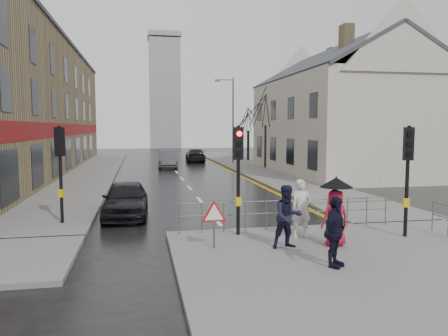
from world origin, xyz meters
name	(u,v)px	position (x,y,z in m)	size (l,w,h in m)	color
ground	(233,241)	(0.00, 0.00, 0.00)	(120.00, 120.00, 0.00)	black
near_pavement	(384,268)	(3.00, -3.50, 0.07)	(10.00, 9.00, 0.14)	#605E5B
left_pavement	(93,170)	(-6.50, 23.00, 0.07)	(4.00, 44.00, 0.14)	#605E5B
right_pavement	(245,165)	(6.50, 25.00, 0.07)	(4.00, 40.00, 0.14)	#605E5B
pavement_bridge_right	(375,212)	(6.50, 3.00, 0.07)	(4.00, 4.20, 0.14)	#605E5B
building_left_terrace	(12,107)	(-12.00, 22.00, 5.00)	(8.00, 42.00, 10.00)	#927D54
building_right_cream	(339,110)	(12.00, 18.00, 4.78)	(9.00, 16.40, 10.10)	beige
church_tower	(165,94)	(1.50, 62.00, 9.00)	(5.00, 5.00, 18.00)	gray
traffic_signal_near_left	(238,161)	(0.20, 0.20, 2.46)	(0.28, 0.27, 3.40)	black
traffic_signal_near_right	(408,161)	(5.20, -1.00, 2.46)	(0.34, 0.33, 3.40)	black
traffic_signal_far_left	(60,157)	(-5.50, 3.00, 2.46)	(0.34, 0.33, 3.40)	black
guard_railing_front	(287,207)	(1.95, 0.60, 0.86)	(7.14, 0.04, 1.00)	#595B5E
warning_sign	(214,216)	(-0.80, -1.21, 1.04)	(0.80, 0.07, 1.35)	#595B5E
street_lamp	(231,114)	(5.82, 28.00, 4.71)	(1.83, 0.25, 8.00)	#595B5E
tree_near	(266,107)	(7.50, 22.00, 5.14)	(2.40, 2.40, 6.58)	black
tree_far	(248,118)	(8.00, 30.00, 4.42)	(2.40, 2.40, 5.64)	black
pedestrian_a	(301,209)	(1.99, -0.54, 1.03)	(0.65, 0.43, 1.78)	silver
pedestrian_b	(288,217)	(1.21, -1.54, 1.02)	(0.85, 0.67, 1.76)	black
pedestrian_with_umbrella	(336,208)	(2.60, -1.60, 1.23)	(0.96, 0.96, 1.95)	#AD142F
pedestrian_d	(335,232)	(1.76, -3.35, 1.00)	(1.00, 0.42, 1.71)	black
car_parked	(126,199)	(-3.35, 4.30, 0.70)	(1.66, 4.12, 1.40)	black
car_mid	(168,159)	(-0.45, 24.73, 0.75)	(1.58, 4.54, 1.50)	#414246
car_far	(195,155)	(2.68, 30.57, 0.66)	(1.85, 4.56, 1.32)	black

